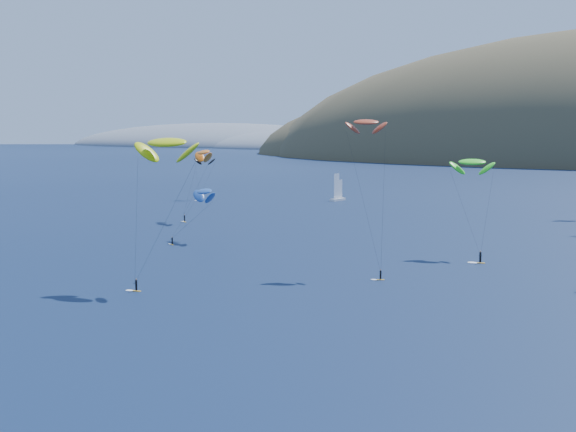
% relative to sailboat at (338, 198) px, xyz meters
% --- Properties ---
extents(headland, '(460.00, 250.00, 60.00)m').
position_rel_sailboat_xyz_m(headland, '(-390.60, 555.23, -4.24)').
color(headland, slate).
rests_on(headland, ground).
extents(sailboat, '(8.21, 7.05, 10.02)m').
position_rel_sailboat_xyz_m(sailboat, '(0.00, 0.00, 0.00)').
color(sailboat, silver).
rests_on(sailboat, ground).
extents(kitesurfer_1, '(9.11, 10.09, 19.89)m').
position_rel_sailboat_xyz_m(kitesurfer_1, '(-7.44, -64.92, 16.64)').
color(kitesurfer_1, '#F5AC1B').
rests_on(kitesurfer_1, ground).
extents(kitesurfer_2, '(10.58, 9.52, 24.70)m').
position_rel_sailboat_xyz_m(kitesurfer_2, '(35.85, -136.91, 21.02)').
color(kitesurfer_2, '#F5AC1B').
rests_on(kitesurfer_2, ground).
extents(kitesurfer_3, '(9.42, 11.57, 19.81)m').
position_rel_sailboat_xyz_m(kitesurfer_3, '(68.25, -86.05, 16.67)').
color(kitesurfer_3, '#F5AC1B').
rests_on(kitesurfer_3, ground).
extents(kitesurfer_9, '(9.71, 9.63, 26.83)m').
position_rel_sailboat_xyz_m(kitesurfer_9, '(57.36, -111.08, 24.05)').
color(kitesurfer_9, '#F5AC1B').
rests_on(kitesurfer_9, ground).
extents(kitesurfer_10, '(8.66, 12.38, 12.73)m').
position_rel_sailboat_xyz_m(kitesurfer_10, '(13.37, -94.79, 9.63)').
color(kitesurfer_10, '#F5AC1B').
rests_on(kitesurfer_10, ground).
extents(kitesurfer_12, '(7.25, 8.31, 15.30)m').
position_rel_sailboat_xyz_m(kitesurfer_12, '(-40.88, -16.13, 12.52)').
color(kitesurfer_12, '#F5AC1B').
rests_on(kitesurfer_12, ground).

